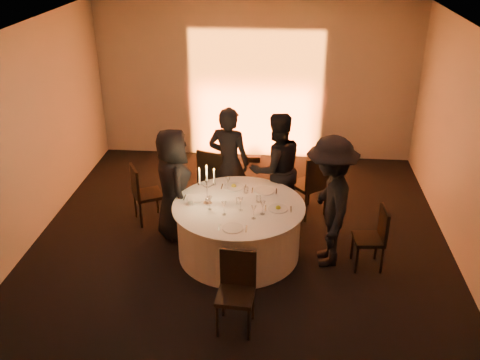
# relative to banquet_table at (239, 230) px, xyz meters

# --- Properties ---
(floor) EXTENTS (7.00, 7.00, 0.00)m
(floor) POSITION_rel_banquet_table_xyz_m (0.00, 0.00, -0.38)
(floor) COLOR black
(floor) RESTS_ON ground
(ceiling) EXTENTS (7.00, 7.00, 0.00)m
(ceiling) POSITION_rel_banquet_table_xyz_m (0.00, 0.00, 2.62)
(ceiling) COLOR silver
(ceiling) RESTS_ON wall_back
(wall_back) EXTENTS (7.00, 0.00, 7.00)m
(wall_back) POSITION_rel_banquet_table_xyz_m (0.00, 3.50, 1.12)
(wall_back) COLOR beige
(wall_back) RESTS_ON floor
(wall_front) EXTENTS (7.00, 0.00, 7.00)m
(wall_front) POSITION_rel_banquet_table_xyz_m (0.00, -3.50, 1.12)
(wall_front) COLOR beige
(wall_front) RESTS_ON floor
(wall_left) EXTENTS (0.00, 7.00, 7.00)m
(wall_left) POSITION_rel_banquet_table_xyz_m (-3.00, 0.00, 1.12)
(wall_left) COLOR beige
(wall_left) RESTS_ON floor
(wall_right) EXTENTS (0.00, 7.00, 7.00)m
(wall_right) POSITION_rel_banquet_table_xyz_m (3.00, 0.00, 1.12)
(wall_right) COLOR beige
(wall_right) RESTS_ON floor
(uplighter_fixture) EXTENTS (0.25, 0.12, 0.10)m
(uplighter_fixture) POSITION_rel_banquet_table_xyz_m (0.00, 3.20, -0.33)
(uplighter_fixture) COLOR black
(uplighter_fixture) RESTS_ON floor
(banquet_table) EXTENTS (1.80, 1.80, 0.77)m
(banquet_table) POSITION_rel_banquet_table_xyz_m (0.00, 0.00, 0.00)
(banquet_table) COLOR black
(banquet_table) RESTS_ON floor
(chair_left) EXTENTS (0.56, 0.56, 0.94)m
(chair_left) POSITION_rel_banquet_table_xyz_m (-1.53, 0.75, 0.14)
(chair_left) COLOR black
(chair_left) RESTS_ON floor
(chair_back_left) EXTENTS (0.58, 0.58, 1.04)m
(chair_back_left) POSITION_rel_banquet_table_xyz_m (-0.51, 1.24, 0.20)
(chair_back_left) COLOR black
(chair_back_left) RESTS_ON floor
(chair_back_right) EXTENTS (0.64, 0.64, 1.05)m
(chair_back_right) POSITION_rel_banquet_table_xyz_m (1.03, 1.17, 0.21)
(chair_back_right) COLOR black
(chair_back_right) RESTS_ON floor
(chair_right) EXTENTS (0.42, 0.41, 0.88)m
(chair_right) POSITION_rel_banquet_table_xyz_m (1.81, -0.14, 0.11)
(chair_right) COLOR black
(chair_right) RESTS_ON floor
(chair_front) EXTENTS (0.44, 0.44, 0.94)m
(chair_front) POSITION_rel_banquet_table_xyz_m (0.11, -1.44, 0.14)
(chair_front) COLOR black
(chair_front) RESTS_ON floor
(guest_left) EXTENTS (0.81, 0.96, 1.66)m
(guest_left) POSITION_rel_banquet_table_xyz_m (-0.97, 0.42, 0.45)
(guest_left) COLOR black
(guest_left) RESTS_ON floor
(guest_back_left) EXTENTS (0.72, 0.56, 1.77)m
(guest_back_left) POSITION_rel_banquet_table_xyz_m (-0.26, 1.12, 0.50)
(guest_back_left) COLOR black
(guest_back_left) RESTS_ON floor
(guest_back_right) EXTENTS (1.06, 0.97, 1.76)m
(guest_back_right) POSITION_rel_banquet_table_xyz_m (0.47, 0.97, 0.49)
(guest_back_right) COLOR black
(guest_back_right) RESTS_ON floor
(guest_right) EXTENTS (0.74, 1.21, 1.82)m
(guest_right) POSITION_rel_banquet_table_xyz_m (1.20, -0.07, 0.53)
(guest_right) COLOR black
(guest_right) RESTS_ON floor
(plate_left) EXTENTS (0.36, 0.28, 0.01)m
(plate_left) POSITION_rel_banquet_table_xyz_m (-0.59, 0.14, 0.39)
(plate_left) COLOR white
(plate_left) RESTS_ON banquet_table
(plate_back_left) EXTENTS (0.36, 0.29, 0.08)m
(plate_back_left) POSITION_rel_banquet_table_xyz_m (-0.12, 0.52, 0.40)
(plate_back_left) COLOR white
(plate_back_left) RESTS_ON banquet_table
(plate_back_right) EXTENTS (0.35, 0.29, 0.01)m
(plate_back_right) POSITION_rel_banquet_table_xyz_m (0.32, 0.44, 0.39)
(plate_back_right) COLOR white
(plate_back_right) RESTS_ON banquet_table
(plate_right) EXTENTS (0.36, 0.26, 0.08)m
(plate_right) POSITION_rel_banquet_table_xyz_m (0.53, -0.06, 0.40)
(plate_right) COLOR white
(plate_right) RESTS_ON banquet_table
(plate_front) EXTENTS (0.36, 0.27, 0.01)m
(plate_front) POSITION_rel_banquet_table_xyz_m (-0.02, -0.61, 0.39)
(plate_front) COLOR white
(plate_front) RESTS_ON banquet_table
(coffee_cup) EXTENTS (0.11, 0.11, 0.07)m
(coffee_cup) POSITION_rel_banquet_table_xyz_m (-0.66, -0.04, 0.42)
(coffee_cup) COLOR white
(coffee_cup) RESTS_ON banquet_table
(candelabra) EXTENTS (0.25, 0.12, 0.59)m
(candelabra) POSITION_rel_banquet_table_xyz_m (-0.42, -0.00, 0.59)
(candelabra) COLOR silver
(candelabra) RESTS_ON banquet_table
(wine_glass_a) EXTENTS (0.07, 0.07, 0.19)m
(wine_glass_a) POSITION_rel_banquet_table_xyz_m (-0.17, -0.27, 0.52)
(wine_glass_a) COLOR silver
(wine_glass_a) RESTS_ON banquet_table
(wine_glass_b) EXTENTS (0.07, 0.07, 0.19)m
(wine_glass_b) POSITION_rel_banquet_table_xyz_m (-0.37, -0.15, 0.52)
(wine_glass_b) COLOR silver
(wine_glass_b) RESTS_ON banquet_table
(wine_glass_c) EXTENTS (0.07, 0.07, 0.19)m
(wine_glass_c) POSITION_rel_banquet_table_xyz_m (0.33, -0.21, 0.52)
(wine_glass_c) COLOR silver
(wine_glass_c) RESTS_ON banquet_table
(wine_glass_d) EXTENTS (0.07, 0.07, 0.19)m
(wine_glass_d) POSITION_rel_banquet_table_xyz_m (-0.19, 0.44, 0.52)
(wine_glass_d) COLOR silver
(wine_glass_d) RESTS_ON banquet_table
(wine_glass_e) EXTENTS (0.07, 0.07, 0.19)m
(wine_glass_e) POSITION_rel_banquet_table_xyz_m (0.04, -0.14, 0.52)
(wine_glass_e) COLOR silver
(wine_glass_e) RESTS_ON banquet_table
(wine_glass_f) EXTENTS (0.07, 0.07, 0.19)m
(wine_glass_f) POSITION_rel_banquet_table_xyz_m (0.22, -0.34, 0.52)
(wine_glass_f) COLOR silver
(wine_glass_f) RESTS_ON banquet_table
(tumbler_a) EXTENTS (0.07, 0.07, 0.09)m
(tumbler_a) POSITION_rel_banquet_table_xyz_m (0.07, 0.37, 0.43)
(tumbler_a) COLOR silver
(tumbler_a) RESTS_ON banquet_table
(tumbler_b) EXTENTS (0.07, 0.07, 0.09)m
(tumbler_b) POSITION_rel_banquet_table_xyz_m (-0.01, 0.03, 0.43)
(tumbler_b) COLOR silver
(tumbler_b) RESTS_ON banquet_table
(tumbler_c) EXTENTS (0.07, 0.07, 0.09)m
(tumbler_c) POSITION_rel_banquet_table_xyz_m (0.26, 0.12, 0.43)
(tumbler_c) COLOR silver
(tumbler_c) RESTS_ON banquet_table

